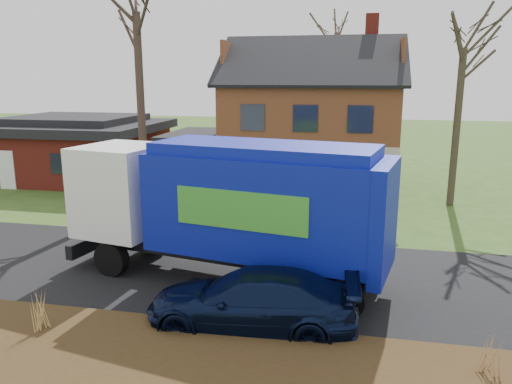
# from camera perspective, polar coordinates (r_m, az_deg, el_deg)

# --- Properties ---
(ground) EXTENTS (120.00, 120.00, 0.00)m
(ground) POSITION_cam_1_polar(r_m,az_deg,el_deg) (15.88, -5.98, -9.09)
(ground) COLOR #314B19
(ground) RESTS_ON ground
(road) EXTENTS (80.00, 7.00, 0.02)m
(road) POSITION_cam_1_polar(r_m,az_deg,el_deg) (15.88, -5.99, -9.06)
(road) COLOR black
(road) RESTS_ON ground
(mulch_verge) EXTENTS (80.00, 3.50, 0.30)m
(mulch_verge) POSITION_cam_1_polar(r_m,az_deg,el_deg) (11.41, -14.43, -18.06)
(mulch_verge) COLOR black
(mulch_verge) RESTS_ON ground
(main_house) EXTENTS (12.95, 8.95, 9.26)m
(main_house) POSITION_cam_1_polar(r_m,az_deg,el_deg) (28.14, 5.42, 9.05)
(main_house) COLOR #C2B49C
(main_house) RESTS_ON ground
(ranch_house) EXTENTS (9.80, 8.20, 3.70)m
(ranch_house) POSITION_cam_1_polar(r_m,az_deg,el_deg) (31.94, -19.78, 4.81)
(ranch_house) COLOR maroon
(ranch_house) RESTS_ON ground
(garbage_truck) EXTENTS (10.05, 4.39, 4.17)m
(garbage_truck) POSITION_cam_1_polar(r_m,az_deg,el_deg) (14.50, -2.86, -1.19)
(garbage_truck) COLOR black
(garbage_truck) RESTS_ON ground
(silver_sedan) EXTENTS (4.42, 2.02, 1.41)m
(silver_sedan) POSITION_cam_1_polar(r_m,az_deg,el_deg) (19.02, -3.04, -3.03)
(silver_sedan) COLOR #B6B9BE
(silver_sedan) RESTS_ON ground
(navy_wagon) EXTENTS (5.18, 2.34, 1.47)m
(navy_wagon) POSITION_cam_1_polar(r_m,az_deg,el_deg) (12.22, -0.52, -12.31)
(navy_wagon) COLOR black
(navy_wagon) RESTS_ON ground
(tree_front_east) EXTENTS (3.71, 3.71, 10.31)m
(tree_front_east) POSITION_cam_1_polar(r_m,az_deg,el_deg) (24.88, 22.91, 17.64)
(tree_front_east) COLOR #3C3324
(tree_front_east) RESTS_ON ground
(tree_back) EXTENTS (3.86, 3.86, 12.21)m
(tree_back) POSITION_cam_1_polar(r_m,az_deg,el_deg) (37.41, 9.28, 19.36)
(tree_back) COLOR #433928
(tree_back) RESTS_ON ground
(grass_clump_mid) EXTENTS (0.33, 0.27, 0.92)m
(grass_clump_mid) POSITION_cam_1_polar(r_m,az_deg,el_deg) (12.72, -23.38, -12.26)
(grass_clump_mid) COLOR tan
(grass_clump_mid) RESTS_ON mulch_verge
(grass_clump_east) EXTENTS (0.33, 0.27, 0.81)m
(grass_clump_east) POSITION_cam_1_polar(r_m,az_deg,el_deg) (11.07, 25.42, -16.70)
(grass_clump_east) COLOR #A77A4A
(grass_clump_east) RESTS_ON mulch_verge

